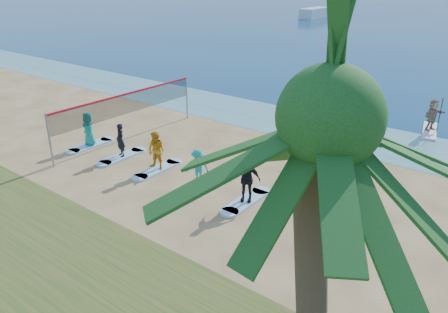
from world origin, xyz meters
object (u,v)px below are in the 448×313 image
Objects in this scene: paddleboard at (430,131)px; student_3 at (198,167)px; surfboard_0 at (91,145)px; paddleboarder at (433,115)px; student_0 at (89,129)px; student_1 at (120,140)px; surfboard_2 at (158,169)px; student_2 at (156,151)px; volleyball_net at (127,104)px; student_4 at (246,179)px; surfboard_3 at (198,184)px; surfboard_4 at (246,201)px; palm_tree at (329,122)px; boat_offshore_a at (314,18)px; surfboard_1 at (122,157)px.

student_3 is at bearing -126.83° from paddleboard.
student_3 is at bearing 0.00° from surfboard_0.
student_0 is (-13.04, -12.70, -0.05)m from paddleboarder.
student_0 is at bearing -161.50° from student_1.
paddleboard is 15.15m from surfboard_2.
student_2 reaches higher than surfboard_2.
volleyball_net is 16.43m from paddleboard.
student_4 is (4.78, 0.00, 0.95)m from surfboard_2.
student_1 is at bearing 180.00° from surfboard_3.
volleyball_net is 4.13× the size of surfboard_3.
paddleboard is 15.18m from student_2.
surfboard_4 is at bearing 17.08° from student_0.
surfboard_0 is at bearing -112.00° from volleyball_net.
student_0 is 2.39m from student_1.
student_4 is at bearing 131.41° from palm_tree.
student_1 is (1.62, -1.92, -1.02)m from volleyball_net.
boat_offshore_a is (-36.78, 73.76, -6.26)m from palm_tree.
surfboard_0 is 2.39m from surfboard_1.
student_0 is (0.00, 0.00, 0.89)m from surfboard_0.
surfboard_3 is at bearing -8.62° from student_2.
student_0 is 0.76× the size of surfboard_2.
student_1 is at bearing 171.38° from student_2.
volleyball_net is 2.78m from surfboard_0.
student_0 is 9.57m from student_4.
student_0 is at bearing 156.46° from palm_tree.
boat_offshore_a reaches higher than surfboard_2.
surfboard_2 is 1.46× the size of student_3.
palm_tree is 5.00× the size of student_3.
paddleboard is 1.75× the size of student_2.
volleyball_net is 1.21× the size of palm_tree.
paddleboarder is 1.02× the size of student_0.
student_1 is 7.22m from surfboard_4.
student_1 reaches higher than surfboard_3.
surfboard_3 is (2.39, 0.00, -0.90)m from student_2.
student_4 reaches higher than student_3.
paddleboarder is 64.21m from boat_offshore_a.
student_0 is (-0.78, -1.92, -0.97)m from volleyball_net.
palm_tree is 10.45m from student_4.
student_1 is 4.86m from surfboard_3.
paddleboard is at bearing 61.32° from student_0.
student_0 is 0.98× the size of student_2.
volleyball_net reaches higher than surfboard_4.
student_0 is at bearing 155.02° from paddleboarder.
surfboard_0 is 7.18m from surfboard_3.
student_3 is (-5.87, -12.70, 0.78)m from paddleboard.
student_4 is at bearing -22.45° from student_3.
boat_offshore_a reaches higher than surfboard_3.
student_0 is at bearing 157.55° from student_3.
student_3 is (2.39, 0.00, -0.10)m from student_2.
volleyball_net is 3.03× the size of paddleboard.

